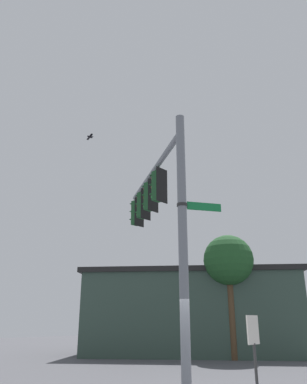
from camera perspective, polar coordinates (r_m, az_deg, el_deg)
The scene contains 11 objects.
signal_pole at distance 10.10m, azimuth 4.46°, elevation -8.08°, with size 0.25×0.25×7.70m, color slate.
mast_arm at distance 13.99m, azimuth -0.11°, elevation 2.97°, with size 0.18×0.18×6.40m, color slate.
traffic_light_nearest_pole at distance 13.05m, azimuth 0.63°, elevation 0.89°, with size 0.54×0.49×1.31m.
traffic_light_mid_inner at distance 14.14m, azimuth -0.62°, elevation -0.67°, with size 0.54×0.49×1.31m.
traffic_light_mid_outer at distance 15.24m, azimuth -1.70°, elevation -2.01°, with size 0.54×0.49×1.31m.
traffic_light_arm_end at distance 16.35m, azimuth -2.63°, elevation -3.16°, with size 0.54×0.49×1.31m.
street_name_sign at distance 10.47m, azimuth 6.01°, elevation -2.09°, with size 1.11×0.78×0.22m.
bird_flying at distance 15.87m, azimuth -9.52°, elevation 8.18°, with size 0.27×0.41×0.15m.
storefront_building at distance 25.09m, azimuth 5.70°, elevation -17.49°, with size 12.87×14.29×4.97m.
tree_by_storefront at distance 22.40m, azimuth 11.19°, elevation -10.17°, with size 2.83×2.83×6.68m.
historical_marker at distance 11.47m, azimuth 14.84°, elevation -21.09°, with size 0.60×0.08×2.13m.
Camera 1 is at (-7.84, -6.10, 1.99)m, focal length 35.52 mm.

